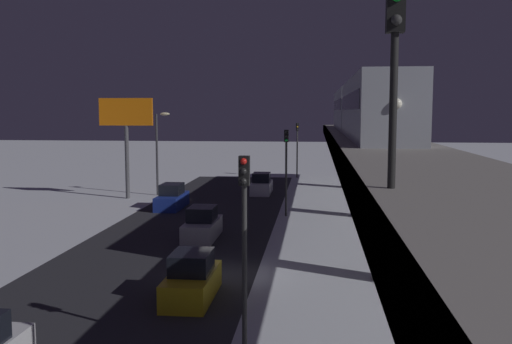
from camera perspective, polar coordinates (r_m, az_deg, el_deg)
ground_plane at (r=27.55m, az=-2.62°, el=-10.24°), size 240.00×240.00×0.00m
avenue_asphalt at (r=28.48m, az=-11.25°, el=-9.80°), size 11.00×80.74×0.01m
elevated_railway at (r=26.45m, az=12.98°, el=0.78°), size 5.00×80.74×6.18m
subway_train at (r=42.71m, az=10.51°, el=6.28°), size 2.94×36.87×3.40m
rail_signal at (r=11.85m, az=13.69°, el=11.58°), size 0.36×0.41×4.00m
sedan_blue at (r=46.30m, az=-8.40°, el=-2.61°), size 1.80×4.76×1.97m
sedan_silver at (r=35.13m, az=-5.39°, el=-5.34°), size 1.80×4.39×1.97m
sedan_white_2 at (r=53.88m, az=0.56°, el=-1.32°), size 1.80×4.45×1.97m
sedan_yellow at (r=24.18m, az=-6.43°, el=-10.65°), size 1.80×4.24×1.97m
traffic_light_near at (r=17.52m, az=-1.17°, el=-5.59°), size 0.32×0.44×6.40m
traffic_light_mid at (r=42.00m, az=3.04°, el=1.23°), size 0.32×0.44×6.40m
traffic_light_far at (r=66.70m, az=4.14°, el=3.02°), size 0.32×0.44×6.40m
commercial_billboard at (r=51.72m, az=-12.85°, el=4.92°), size 4.80×0.36×8.90m
street_lamp_far at (r=53.19m, az=-9.65°, el=2.84°), size 1.35×0.44×7.65m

